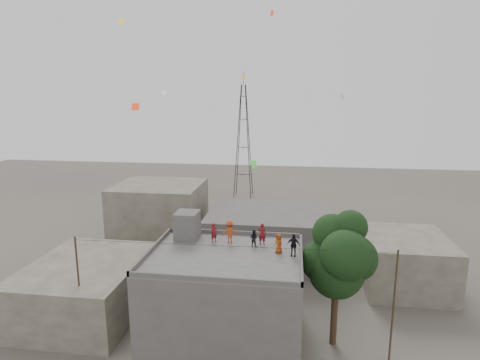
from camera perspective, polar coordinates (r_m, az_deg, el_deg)
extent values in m
plane|color=#4D463F|center=(29.43, -2.06, -21.61)|extent=(140.00, 140.00, 0.00)
cube|color=#504D4B|center=(27.89, -2.10, -16.46)|extent=(10.00, 8.00, 6.00)
cube|color=#585553|center=(26.58, -2.16, -10.67)|extent=(10.00, 8.00, 0.10)
cube|color=#504D4B|center=(30.13, -0.85, -7.49)|extent=(10.00, 0.15, 0.30)
cube|color=#504D4B|center=(22.98, -3.91, -13.90)|extent=(10.00, 0.15, 0.30)
cube|color=#504D4B|center=(26.15, 8.72, -10.72)|extent=(0.15, 8.00, 0.30)
cube|color=#504D4B|center=(27.74, -12.37, -9.51)|extent=(0.15, 8.00, 0.30)
cube|color=#504D4B|center=(29.27, -7.50, -6.42)|extent=(1.60, 1.80, 2.00)
cube|color=#565044|center=(33.51, -20.92, -14.11)|extent=(8.00, 10.00, 4.00)
cube|color=#504D4B|center=(40.63, 4.16, -7.93)|extent=(12.00, 9.00, 5.00)
cube|color=#565044|center=(44.51, -11.30, -5.00)|extent=(9.00, 8.00, 7.00)
cube|color=#565044|center=(38.18, 22.33, -10.64)|extent=(7.00, 8.00, 4.40)
cylinder|color=black|center=(28.62, 13.23, -18.30)|extent=(0.44, 0.44, 4.00)
cylinder|color=black|center=(27.96, 13.69, -15.35)|extent=(0.64, 0.91, 2.14)
sphere|color=black|center=(27.17, 13.55, -12.44)|extent=(3.60, 3.60, 3.60)
sphere|color=black|center=(27.27, 15.91, -10.65)|extent=(3.00, 3.00, 3.00)
sphere|color=black|center=(27.39, 11.58, -11.23)|extent=(2.80, 2.80, 2.80)
sphere|color=black|center=(25.94, 14.76, -10.34)|extent=(3.20, 3.20, 3.20)
sphere|color=black|center=(27.17, 12.96, -7.42)|extent=(2.60, 2.60, 2.60)
sphere|color=black|center=(26.83, 15.43, -6.45)|extent=(2.20, 2.20, 2.20)
cylinder|color=black|center=(29.37, -21.87, -14.31)|extent=(0.12, 0.12, 7.40)
cylinder|color=black|center=(27.05, 20.98, -16.58)|extent=(0.12, 0.12, 7.40)
cylinder|color=black|center=(24.93, -1.53, -9.38)|extent=(20.00, 0.52, 0.02)
cylinder|color=black|center=(64.39, -0.37, 5.40)|extent=(1.27, 1.27, 18.01)
cylinder|color=black|center=(64.17, 1.14, 5.38)|extent=(1.27, 1.27, 18.01)
cylinder|color=black|center=(65.85, 1.32, 5.54)|extent=(1.27, 1.27, 18.01)
cylinder|color=black|center=(66.06, -0.16, 5.57)|extent=(1.27, 1.27, 18.01)
cube|color=black|center=(65.93, 0.48, 0.81)|extent=(2.36, 0.08, 0.08)
cube|color=black|center=(65.93, 0.48, 0.81)|extent=(0.08, 2.36, 0.08)
cube|color=black|center=(65.22, 0.48, 4.69)|extent=(1.81, 0.08, 0.08)
cube|color=black|center=(65.22, 0.48, 4.69)|extent=(0.08, 1.81, 0.08)
cube|color=black|center=(64.81, 0.49, 8.64)|extent=(1.26, 0.08, 0.08)
cube|color=black|center=(64.81, 0.49, 8.64)|extent=(0.08, 1.26, 0.08)
cube|color=black|center=(64.71, 0.49, 11.82)|extent=(0.82, 0.08, 0.08)
cube|color=black|center=(64.71, 0.49, 11.82)|extent=(0.08, 0.82, 0.08)
cylinder|color=black|center=(64.77, 0.50, 14.30)|extent=(0.08, 0.08, 2.00)
imported|color=maroon|center=(28.04, 3.17, -7.67)|extent=(0.62, 0.47, 1.53)
imported|color=#9A3C11|center=(26.70, 5.53, -8.97)|extent=(0.76, 0.75, 1.32)
imported|color=black|center=(27.72, 1.97, -8.26)|extent=(0.69, 0.61, 1.19)
imported|color=black|center=(26.31, 7.59, -9.17)|extent=(0.90, 0.45, 1.47)
imported|color=#BA3E15|center=(28.29, -1.46, -7.38)|extent=(1.17, 0.85, 1.62)
imported|color=maroon|center=(28.52, -3.72, -7.50)|extent=(0.60, 0.58, 1.38)
plane|color=#F63B19|center=(29.83, -14.66, 10.05)|extent=(0.57, 0.28, 0.50)
plane|color=#F42682|center=(34.60, 9.49, 11.94)|extent=(0.19, 0.55, 0.52)
plane|color=yellow|center=(39.49, 0.50, 14.42)|extent=(0.46, 0.51, 0.36)
plane|color=blue|center=(26.95, 7.56, 0.36)|extent=(0.17, 0.61, 0.59)
plane|color=silver|center=(38.84, -10.79, 12.09)|extent=(0.43, 0.29, 0.37)
plane|color=#E24519|center=(36.25, 4.58, 22.58)|extent=(0.31, 0.41, 0.39)
plane|color=green|center=(30.43, 1.97, 2.27)|extent=(0.57, 0.56, 0.52)
plane|color=#DF4434|center=(36.21, 14.36, 11.43)|extent=(0.31, 0.51, 0.43)
plane|color=yellow|center=(27.08, -16.52, 20.80)|extent=(0.52, 0.43, 0.32)
plane|color=#5288F6|center=(40.43, 7.39, 21.40)|extent=(0.14, 0.38, 0.35)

